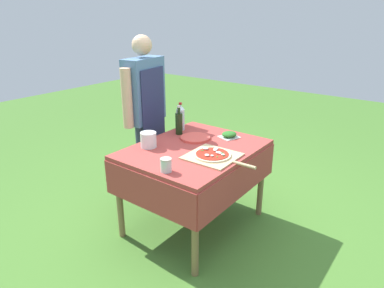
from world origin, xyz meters
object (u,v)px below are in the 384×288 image
object	(u,v)px
herb_container	(229,135)
plate_stack	(195,138)
prep_table	(194,159)
pizza_on_peel	(213,156)
mixing_tub	(148,140)
person_cook	(145,106)
water_bottle	(181,117)
sauce_jar	(166,166)
oil_bottle	(179,123)

from	to	relation	value
herb_container	plate_stack	distance (m)	0.31
herb_container	prep_table	bearing A→B (deg)	165.18
pizza_on_peel	plate_stack	world-z (taller)	pizza_on_peel
pizza_on_peel	mixing_tub	world-z (taller)	mixing_tub
herb_container	person_cook	bearing A→B (deg)	105.16
person_cook	mixing_tub	size ratio (longest dim) A/B	12.11
water_bottle	herb_container	distance (m)	0.50
herb_container	sauce_jar	distance (m)	0.87
oil_bottle	prep_table	bearing A→B (deg)	-120.83
prep_table	herb_container	xyz separation A→B (m)	(0.39, -0.10, 0.13)
oil_bottle	sauce_jar	size ratio (longest dim) A/B	2.72
water_bottle	herb_container	world-z (taller)	water_bottle
sauce_jar	herb_container	bearing A→B (deg)	0.90
prep_table	plate_stack	distance (m)	0.23
person_cook	mixing_tub	distance (m)	0.57
prep_table	sauce_jar	world-z (taller)	sauce_jar
sauce_jar	person_cook	bearing A→B (deg)	51.87
pizza_on_peel	plate_stack	size ratio (longest dim) A/B	2.11
prep_table	water_bottle	world-z (taller)	water_bottle
water_bottle	mixing_tub	world-z (taller)	water_bottle
oil_bottle	sauce_jar	distance (m)	0.80
prep_table	herb_container	world-z (taller)	herb_container
plate_stack	sauce_jar	world-z (taller)	sauce_jar
pizza_on_peel	herb_container	size ratio (longest dim) A/B	2.81
water_bottle	mixing_tub	xyz separation A→B (m)	(-0.51, -0.07, -0.06)
water_bottle	plate_stack	size ratio (longest dim) A/B	1.00
oil_bottle	mixing_tub	world-z (taller)	oil_bottle
oil_bottle	mixing_tub	distance (m)	0.41
herb_container	plate_stack	xyz separation A→B (m)	(-0.22, 0.22, -0.02)
water_bottle	herb_container	xyz separation A→B (m)	(0.09, -0.48, -0.10)
herb_container	mixing_tub	distance (m)	0.73
mixing_tub	sauce_jar	size ratio (longest dim) A/B	1.34
plate_stack	person_cook	bearing A→B (deg)	90.52
pizza_on_peel	water_bottle	xyz separation A→B (m)	(0.37, 0.62, 0.11)
sauce_jar	plate_stack	bearing A→B (deg)	19.44
pizza_on_peel	plate_stack	xyz separation A→B (m)	(0.24, 0.35, -0.00)
herb_container	sauce_jar	bearing A→B (deg)	-179.10
prep_table	plate_stack	bearing A→B (deg)	33.99
sauce_jar	water_bottle	bearing A→B (deg)	32.56
mixing_tub	plate_stack	world-z (taller)	mixing_tub
plate_stack	water_bottle	bearing A→B (deg)	65.46
oil_bottle	plate_stack	bearing A→B (deg)	-94.57
mixing_tub	sauce_jar	world-z (taller)	mixing_tub
oil_bottle	pizza_on_peel	bearing A→B (deg)	-115.24
prep_table	plate_stack	size ratio (longest dim) A/B	4.34
pizza_on_peel	sauce_jar	distance (m)	0.43
person_cook	plate_stack	bearing A→B (deg)	82.73
person_cook	sauce_jar	size ratio (longest dim) A/B	16.29
prep_table	herb_container	distance (m)	0.42
plate_stack	sauce_jar	distance (m)	0.70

